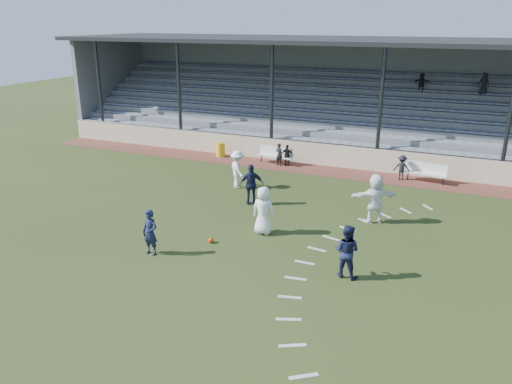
{
  "coord_description": "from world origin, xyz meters",
  "views": [
    {
      "loc": [
        7.27,
        -14.32,
        7.69
      ],
      "look_at": [
        0.0,
        2.5,
        1.3
      ],
      "focal_mm": 35.0,
      "sensor_mm": 36.0,
      "label": 1
    }
  ],
  "objects_px": {
    "bench_right": "(426,171)",
    "trash_bin": "(221,149)",
    "bench_left": "(276,154)",
    "player_white_lead": "(263,211)",
    "player_navy_lead": "(150,232)",
    "football": "(211,240)"
  },
  "relations": [
    {
      "from": "player_white_lead",
      "to": "bench_right",
      "type": "bearing_deg",
      "value": -117.69
    },
    {
      "from": "bench_left",
      "to": "player_navy_lead",
      "type": "relative_size",
      "value": 1.26
    },
    {
      "from": "player_white_lead",
      "to": "player_navy_lead",
      "type": "bearing_deg",
      "value": 49.02
    },
    {
      "from": "bench_right",
      "to": "player_white_lead",
      "type": "distance_m",
      "value": 10.29
    },
    {
      "from": "bench_right",
      "to": "trash_bin",
      "type": "relative_size",
      "value": 2.45
    },
    {
      "from": "trash_bin",
      "to": "bench_left",
      "type": "bearing_deg",
      "value": -1.86
    },
    {
      "from": "bench_left",
      "to": "player_navy_lead",
      "type": "height_order",
      "value": "player_navy_lead"
    },
    {
      "from": "bench_left",
      "to": "player_white_lead",
      "type": "height_order",
      "value": "player_white_lead"
    },
    {
      "from": "bench_left",
      "to": "football",
      "type": "bearing_deg",
      "value": -76.56
    },
    {
      "from": "player_white_lead",
      "to": "player_navy_lead",
      "type": "xyz_separation_m",
      "value": [
        -2.86,
        -3.15,
        -0.12
      ]
    },
    {
      "from": "bench_right",
      "to": "trash_bin",
      "type": "height_order",
      "value": "bench_right"
    },
    {
      "from": "trash_bin",
      "to": "football",
      "type": "height_order",
      "value": "trash_bin"
    },
    {
      "from": "player_navy_lead",
      "to": "football",
      "type": "bearing_deg",
      "value": 51.87
    },
    {
      "from": "football",
      "to": "player_white_lead",
      "type": "xyz_separation_m",
      "value": [
        1.41,
        1.54,
        0.82
      ]
    },
    {
      "from": "trash_bin",
      "to": "football",
      "type": "distance_m",
      "value": 11.92
    },
    {
      "from": "bench_right",
      "to": "football",
      "type": "relative_size",
      "value": 10.15
    },
    {
      "from": "bench_left",
      "to": "bench_right",
      "type": "bearing_deg",
      "value": 3.91
    },
    {
      "from": "trash_bin",
      "to": "player_white_lead",
      "type": "bearing_deg",
      "value": -54.65
    },
    {
      "from": "bench_left",
      "to": "bench_right",
      "type": "height_order",
      "value": "same"
    },
    {
      "from": "player_navy_lead",
      "to": "bench_left",
      "type": "bearing_deg",
      "value": 94.9
    },
    {
      "from": "player_white_lead",
      "to": "player_navy_lead",
      "type": "height_order",
      "value": "player_white_lead"
    },
    {
      "from": "football",
      "to": "trash_bin",
      "type": "bearing_deg",
      "value": 115.51
    }
  ]
}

